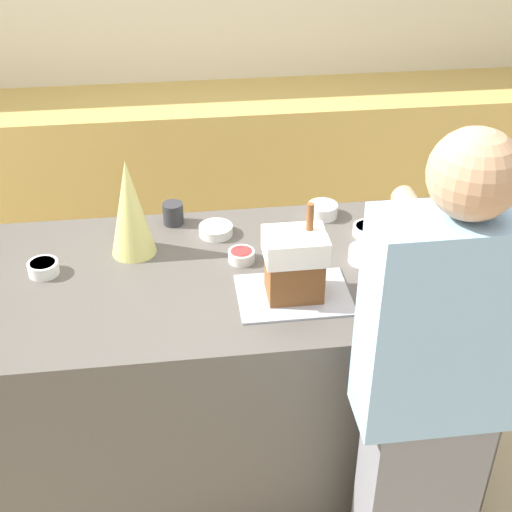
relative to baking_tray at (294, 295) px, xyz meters
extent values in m
plane|color=#C6B28E|center=(-0.21, 0.17, -0.94)|extent=(12.00, 12.00, 0.00)
cube|color=beige|center=(-0.21, 2.28, 0.36)|extent=(8.00, 0.05, 2.60)
cube|color=tan|center=(-0.21, 1.96, -0.47)|extent=(6.00, 0.60, 0.92)
cube|color=#514C47|center=(-0.21, 0.17, -0.47)|extent=(1.84, 0.91, 0.93)
cube|color=#B2B2BC|center=(0.00, 0.00, 0.00)|extent=(0.38, 0.28, 0.01)
cube|color=brown|center=(0.00, 0.00, 0.08)|extent=(0.18, 0.14, 0.15)
cube|color=white|center=(0.00, 0.00, 0.20)|extent=(0.20, 0.16, 0.09)
cylinder|color=brown|center=(0.05, 0.02, 0.29)|extent=(0.02, 0.02, 0.09)
cone|color=#DBD675|center=(-0.54, 0.35, 0.18)|extent=(0.16, 0.16, 0.37)
cylinder|color=white|center=(-0.86, 0.25, 0.02)|extent=(0.11, 0.11, 0.05)
cylinder|color=yellow|center=(-0.86, 0.25, 0.04)|extent=(0.09, 0.09, 0.01)
cylinder|color=silver|center=(0.54, 0.20, 0.02)|extent=(0.11, 0.11, 0.05)
cylinder|color=white|center=(0.54, 0.20, 0.04)|extent=(0.09, 0.09, 0.01)
cylinder|color=white|center=(-0.23, 0.44, 0.02)|extent=(0.13, 0.13, 0.04)
cylinder|color=white|center=(-0.23, 0.44, 0.03)|extent=(0.11, 0.11, 0.01)
cylinder|color=white|center=(0.35, 0.36, 0.02)|extent=(0.12, 0.12, 0.04)
cylinder|color=#4770DB|center=(0.35, 0.36, 0.03)|extent=(0.10, 0.10, 0.01)
cylinder|color=silver|center=(-0.15, 0.24, 0.02)|extent=(0.10, 0.10, 0.04)
cylinder|color=red|center=(-0.15, 0.24, 0.03)|extent=(0.08, 0.08, 0.01)
cylinder|color=white|center=(0.21, 0.52, 0.02)|extent=(0.12, 0.12, 0.05)
cylinder|color=orange|center=(0.21, 0.52, 0.04)|extent=(0.10, 0.10, 0.01)
cylinder|color=white|center=(0.29, 0.18, 0.02)|extent=(0.12, 0.12, 0.05)
cylinder|color=#4770DB|center=(0.29, 0.18, 0.04)|extent=(0.10, 0.10, 0.01)
cylinder|color=#2D2D33|center=(-0.39, 0.54, 0.04)|extent=(0.08, 0.08, 0.09)
cube|color=slate|center=(0.33, -0.49, -0.52)|extent=(0.35, 0.19, 0.84)
cube|color=#8CB7E0|center=(0.33, -0.49, 0.23)|extent=(0.45, 0.20, 0.66)
sphere|color=tan|center=(0.33, -0.49, 0.67)|extent=(0.23, 0.23, 0.23)
cylinder|color=tan|center=(0.33, -0.27, 0.38)|extent=(0.08, 0.45, 0.08)
camera|label=1|loc=(-0.38, -1.92, 1.42)|focal=50.00mm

